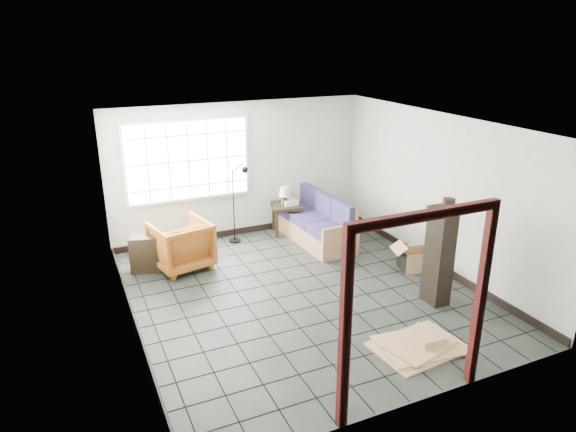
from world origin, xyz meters
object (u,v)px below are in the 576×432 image
side_table (286,210)px  futon_sofa (316,223)px  tall_shelf (439,255)px  armchair (181,242)px

side_table → futon_sofa: bearing=-54.0°
side_table → tall_shelf: 3.58m
side_table → tall_shelf: bearing=-75.8°
armchair → tall_shelf: bearing=126.5°
tall_shelf → armchair: bearing=138.8°
futon_sofa → side_table: futon_sofa is taller
tall_shelf → futon_sofa: bearing=99.3°
armchair → side_table: 2.39m
armchair → side_table: size_ratio=1.37×
futon_sofa → side_table: size_ratio=3.08×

